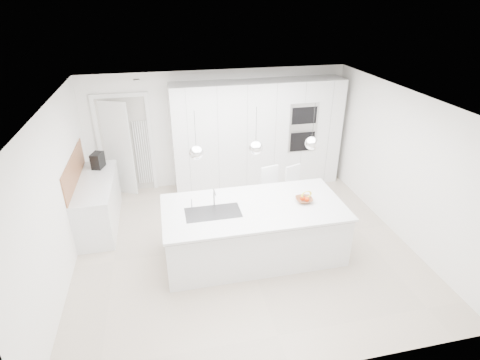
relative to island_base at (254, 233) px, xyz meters
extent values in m
plane|color=#C1AF9A|center=(-0.10, 0.30, -0.43)|extent=(5.50, 5.50, 0.00)
plane|color=white|center=(-0.10, 2.80, 0.82)|extent=(5.50, 0.00, 5.50)
plane|color=white|center=(-2.85, 0.30, 0.82)|extent=(0.00, 5.00, 5.00)
plane|color=white|center=(-0.10, 0.30, 2.07)|extent=(5.50, 5.50, 0.00)
cube|color=white|center=(0.70, 2.50, 0.72)|extent=(3.60, 0.60, 2.30)
cube|color=white|center=(-2.30, 2.72, 0.57)|extent=(0.76, 0.38, 2.00)
cube|color=white|center=(-2.55, 1.50, 0.00)|extent=(0.60, 1.80, 0.86)
cube|color=white|center=(-2.55, 1.50, 0.45)|extent=(0.62, 1.82, 0.04)
cube|color=#995F3A|center=(-2.84, 1.50, 0.72)|extent=(0.02, 1.80, 0.50)
cube|color=white|center=(0.00, 0.00, 0.00)|extent=(2.80, 1.20, 0.86)
cube|color=white|center=(0.00, 0.05, 0.45)|extent=(2.84, 1.40, 0.04)
cylinder|color=white|center=(-0.60, 0.20, 0.62)|extent=(0.02, 0.02, 0.30)
sphere|color=white|center=(-0.85, 0.00, 1.47)|extent=(0.20, 0.20, 0.20)
sphere|color=white|center=(0.00, 0.00, 1.47)|extent=(0.20, 0.20, 0.20)
sphere|color=white|center=(0.85, 0.00, 1.47)|extent=(0.20, 0.20, 0.20)
imported|color=#995F3A|center=(0.82, 0.02, 0.50)|extent=(0.28, 0.28, 0.07)
cube|color=black|center=(-2.53, 2.08, 0.62)|extent=(0.25, 0.31, 0.29)
sphere|color=red|center=(0.79, 0.01, 0.54)|extent=(0.09, 0.09, 0.09)
sphere|color=red|center=(0.84, -0.04, 0.54)|extent=(0.08, 0.08, 0.08)
torus|color=gold|center=(0.86, 0.03, 0.59)|extent=(0.24, 0.17, 0.21)
camera|label=1|loc=(-1.28, -4.81, 3.47)|focal=28.00mm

